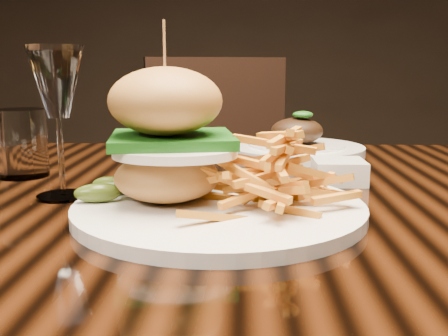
{
  "coord_description": "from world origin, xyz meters",
  "views": [
    {
      "loc": [
        0.0,
        -0.72,
        0.92
      ],
      "look_at": [
        -0.02,
        -0.14,
        0.81
      ],
      "focal_mm": 42.0,
      "sensor_mm": 36.0,
      "label": 1
    }
  ],
  "objects_px": {
    "burger_plate": "(215,164)",
    "far_dish": "(296,146)",
    "wine_glass": "(57,87)",
    "chair_far": "(225,190)",
    "dining_table": "(241,243)"
  },
  "relations": [
    {
      "from": "burger_plate",
      "to": "chair_far",
      "type": "xyz_separation_m",
      "value": [
        -0.02,
        1.01,
        -0.27
      ]
    },
    {
      "from": "wine_glass",
      "to": "far_dish",
      "type": "xyz_separation_m",
      "value": [
        0.35,
        0.36,
        -0.13
      ]
    },
    {
      "from": "burger_plate",
      "to": "far_dish",
      "type": "distance_m",
      "value": 0.45
    },
    {
      "from": "dining_table",
      "to": "far_dish",
      "type": "xyz_separation_m",
      "value": [
        0.11,
        0.31,
        0.09
      ]
    },
    {
      "from": "chair_far",
      "to": "far_dish",
      "type": "bearing_deg",
      "value": -91.13
    },
    {
      "from": "dining_table",
      "to": "chair_far",
      "type": "bearing_deg",
      "value": 93.33
    },
    {
      "from": "burger_plate",
      "to": "chair_far",
      "type": "relative_size",
      "value": 0.36
    },
    {
      "from": "chair_far",
      "to": "wine_glass",
      "type": "bearing_deg",
      "value": -117.87
    },
    {
      "from": "chair_far",
      "to": "burger_plate",
      "type": "bearing_deg",
      "value": -105.36
    },
    {
      "from": "burger_plate",
      "to": "wine_glass",
      "type": "height_order",
      "value": "burger_plate"
    },
    {
      "from": "wine_glass",
      "to": "far_dish",
      "type": "relative_size",
      "value": 0.75
    },
    {
      "from": "burger_plate",
      "to": "chair_far",
      "type": "bearing_deg",
      "value": 94.13
    },
    {
      "from": "wine_glass",
      "to": "burger_plate",
      "type": "bearing_deg",
      "value": -19.9
    },
    {
      "from": "far_dish",
      "to": "chair_far",
      "type": "bearing_deg",
      "value": 105.47
    },
    {
      "from": "far_dish",
      "to": "wine_glass",
      "type": "bearing_deg",
      "value": -134.23
    }
  ]
}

